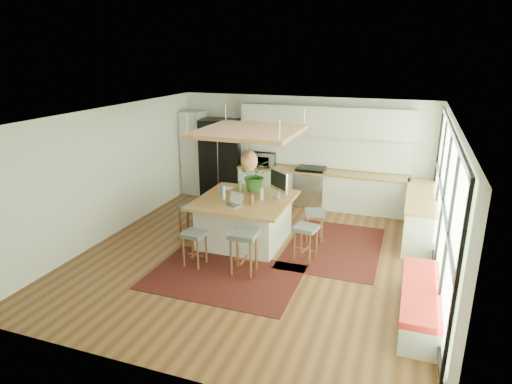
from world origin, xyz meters
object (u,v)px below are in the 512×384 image
at_px(stool_near_left, 195,247).
at_px(stool_right_back, 314,225).
at_px(microwave, 262,158).
at_px(island_plant, 255,178).
at_px(fridge, 221,162).
at_px(island, 245,220).
at_px(stool_right_front, 305,243).
at_px(stool_left_side, 190,220).
at_px(stool_near_right, 244,254).
at_px(laptop, 233,199).
at_px(monitor, 279,185).

relative_size(stool_near_left, stool_right_back, 0.99).
bearing_deg(stool_near_left, stool_right_back, 45.07).
height_order(microwave, island_plant, island_plant).
height_order(fridge, island, fridge).
xyz_separation_m(stool_near_left, stool_right_front, (1.85, 0.88, 0.00)).
relative_size(island, stool_right_back, 2.79).
distance_m(stool_right_back, stool_left_side, 2.60).
height_order(fridge, stool_near_left, fridge).
xyz_separation_m(stool_near_right, laptop, (-0.56, 0.85, 0.70)).
xyz_separation_m(stool_right_front, laptop, (-1.46, -0.00, 0.70)).
bearing_deg(island_plant, island, -92.80).
distance_m(stool_near_right, stool_right_back, 1.98).
relative_size(stool_near_right, stool_right_front, 1.14).
bearing_deg(stool_near_left, island, 70.21).
distance_m(island, monitor, 1.01).
xyz_separation_m(stool_near_right, monitor, (0.14, 1.60, 0.83)).
xyz_separation_m(island, stool_near_right, (0.48, -1.28, -0.11)).
distance_m(island, stool_near_right, 1.37).
bearing_deg(stool_near_right, microwave, 104.35).
bearing_deg(island, laptop, -100.75).
xyz_separation_m(island, island_plant, (0.03, 0.56, 0.74)).
distance_m(stool_left_side, island_plant, 1.63).
xyz_separation_m(monitor, island_plant, (-0.59, 0.24, 0.02)).
relative_size(microwave, island_plant, 0.85).
height_order(stool_right_front, stool_right_back, stool_right_front).
height_order(stool_near_right, stool_right_back, stool_near_right).
distance_m(stool_near_left, laptop, 1.19).
bearing_deg(stool_left_side, stool_near_right, -34.56).
bearing_deg(stool_near_right, stool_right_front, 43.37).
distance_m(stool_near_left, stool_right_back, 2.56).
bearing_deg(laptop, island_plant, 104.91).
distance_m(monitor, microwave, 2.59).
relative_size(stool_near_left, stool_left_side, 0.94).
bearing_deg(stool_near_left, fridge, 107.37).
height_order(stool_near_left, stool_near_right, stool_near_right).
bearing_deg(stool_near_right, stool_right_back, 64.17).
height_order(stool_right_front, island_plant, island_plant).
bearing_deg(island_plant, microwave, 104.96).
bearing_deg(fridge, island_plant, -63.75).
bearing_deg(stool_right_back, island, -159.36).
height_order(laptop, monitor, monitor).
relative_size(island, stool_left_side, 2.62).
bearing_deg(stool_left_side, island_plant, 30.26).
relative_size(stool_right_front, monitor, 1.13).
xyz_separation_m(stool_right_front, microwave, (-1.90, 3.07, 0.77)).
xyz_separation_m(fridge, stool_near_right, (2.20, -3.96, -0.57)).
relative_size(stool_near_left, stool_right_front, 0.96).
xyz_separation_m(fridge, laptop, (1.64, -3.12, 0.12)).
relative_size(stool_right_front, island_plant, 0.97).
bearing_deg(monitor, stool_right_front, -3.31).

